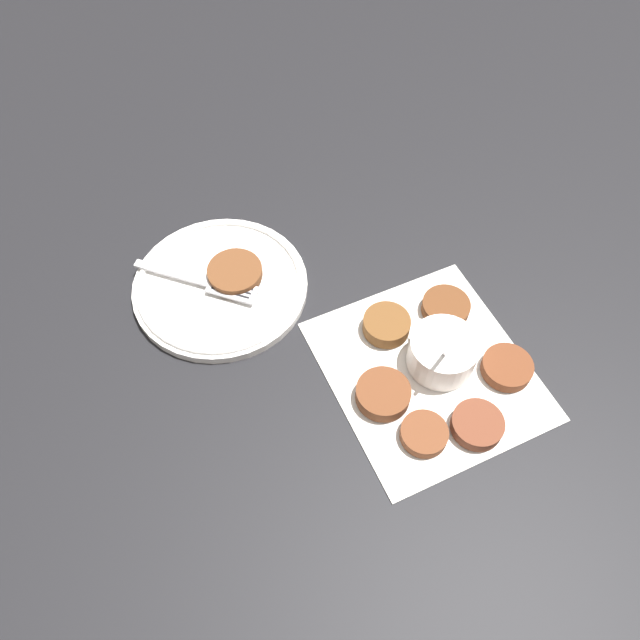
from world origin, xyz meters
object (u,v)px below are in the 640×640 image
object	(u,v)px
sauce_bowl	(442,354)
fritter_on_plate	(235,272)
fork	(208,283)
serving_plate	(220,285)

from	to	relation	value
sauce_bowl	fritter_on_plate	world-z (taller)	sauce_bowl
fork	fritter_on_plate	bearing A→B (deg)	-99.78
sauce_bowl	fritter_on_plate	distance (m)	0.30
serving_plate	fritter_on_plate	xyz separation A→B (m)	(-0.00, -0.02, 0.02)
fritter_on_plate	fork	size ratio (longest dim) A/B	0.49
serving_plate	fritter_on_plate	world-z (taller)	fritter_on_plate
sauce_bowl	serving_plate	xyz separation A→B (m)	(0.26, 0.17, -0.02)
serving_plate	fork	world-z (taller)	fork
sauce_bowl	fork	world-z (taller)	sauce_bowl
fork	sauce_bowl	bearing A→B (deg)	-144.39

